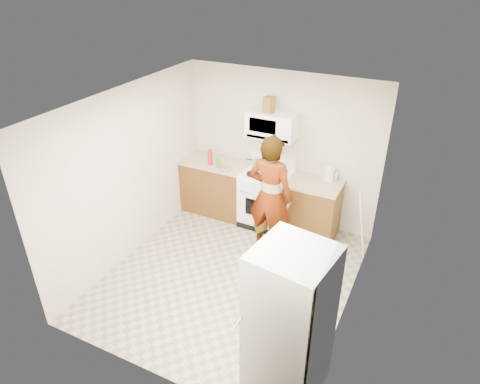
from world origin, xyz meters
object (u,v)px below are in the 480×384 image
Objects in this scene: gas_range at (266,197)px; fridge at (289,322)px; person at (270,196)px; saucepan at (259,164)px; kettle at (329,174)px; microwave at (272,125)px.

fridge reaches higher than gas_range.
saucepan is (-0.52, 0.78, 0.08)m from person.
fridge is at bearing -101.60° from kettle.
fridge reaches higher than kettle.
kettle is at bearing -121.67° from person.
person is (0.33, -0.67, 0.45)m from gas_range.
person is at bearing -145.33° from kettle.
person is 0.94m from saucepan.
gas_range is at bearing -90.00° from microwave.
person is (0.33, -0.80, -0.76)m from microwave.
kettle is (0.94, 0.07, -0.67)m from microwave.
microwave is (0.00, 0.13, 1.21)m from gas_range.
microwave is 1.16m from kettle.
microwave reaches higher than saucepan.
saucepan is at bearing -174.03° from microwave.
kettle is (0.94, 0.20, 0.55)m from gas_range.
fridge is at bearing 120.51° from person.
gas_range is 0.57m from saucepan.
person is 9.38× the size of kettle.
saucepan is (-1.58, 2.84, 0.16)m from fridge.
microwave reaches higher than person.
fridge is 8.52× the size of kettle.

